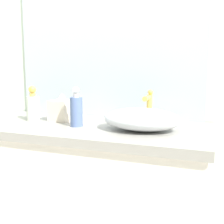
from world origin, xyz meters
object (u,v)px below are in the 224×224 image
(soap_dispenser, at_px, (33,106))
(tissue_box, at_px, (62,109))
(sink_basin, at_px, (142,119))
(lotion_bottle, at_px, (76,110))

(soap_dispenser, bearing_deg, tissue_box, 20.00)
(soap_dispenser, bearing_deg, sink_basin, -3.21)
(sink_basin, bearing_deg, tissue_box, 169.22)
(sink_basin, relative_size, soap_dispenser, 1.90)
(lotion_bottle, height_order, tissue_box, lotion_bottle)
(sink_basin, relative_size, lotion_bottle, 1.85)
(soap_dispenser, xyz_separation_m, tissue_box, (0.16, 0.06, -0.02))
(lotion_bottle, bearing_deg, sink_basin, 4.62)
(sink_basin, distance_m, soap_dispenser, 0.66)
(sink_basin, bearing_deg, lotion_bottle, -175.38)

